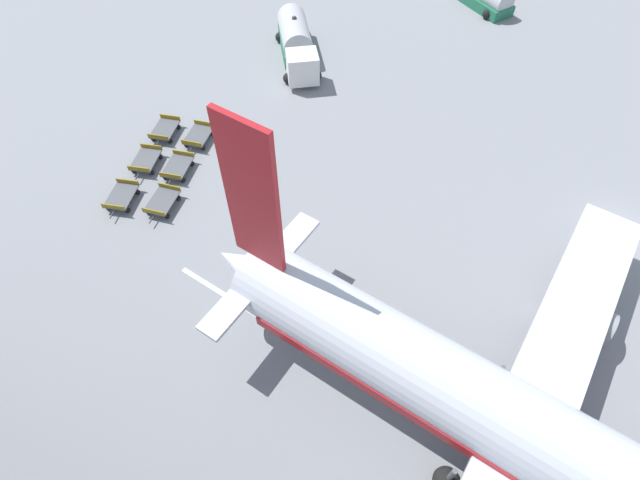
{
  "coord_description": "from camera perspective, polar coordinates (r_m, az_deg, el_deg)",
  "views": [
    {
      "loc": [
        27.04,
        -8.35,
        25.34
      ],
      "look_at": [
        10.83,
        -16.43,
        1.91
      ],
      "focal_mm": 28.0,
      "sensor_mm": 36.0,
      "label": 1
    }
  ],
  "objects": [
    {
      "name": "baggage_dolly_row_near_col_b",
      "position": [
        38.43,
        -19.27,
        8.58
      ],
      "size": [
        3.24,
        2.23,
        0.92
      ],
      "color": "#515459",
      "rests_on": "ground_plane"
    },
    {
      "name": "ground_plane",
      "position": [
        37.99,
        30.95,
        1.06
      ],
      "size": [
        500.0,
        500.0,
        0.0
      ],
      "primitive_type": "plane",
      "color": "gray"
    },
    {
      "name": "stand_guidance_stripe",
      "position": [
        27.3,
        6.44,
        -16.6
      ],
      "size": [
        3.77,
        27.15,
        0.01
      ],
      "color": "white",
      "rests_on": "ground_plane"
    },
    {
      "name": "baggage_dolly_row_mid_a_col_b",
      "position": [
        37.24,
        -15.95,
        8.01
      ],
      "size": [
        3.24,
        2.13,
        0.92
      ],
      "color": "#515459",
      "rests_on": "ground_plane"
    },
    {
      "name": "baggage_dolly_row_mid_a_col_a",
      "position": [
        39.38,
        -13.71,
        11.47
      ],
      "size": [
        3.23,
        2.05,
        0.92
      ],
      "color": "#515459",
      "rests_on": "ground_plane"
    },
    {
      "name": "baggage_dolly_row_near_col_c",
      "position": [
        36.4,
        -21.73,
        4.61
      ],
      "size": [
        3.24,
        2.24,
        0.92
      ],
      "color": "#515459",
      "rests_on": "ground_plane"
    },
    {
      "name": "fuel_tanker_primary",
      "position": [
        47.0,
        -2.71,
        21.58
      ],
      "size": [
        8.87,
        7.32,
        3.25
      ],
      "color": "white",
      "rests_on": "ground_plane"
    },
    {
      "name": "airplane",
      "position": [
        24.79,
        24.34,
        -20.59
      ],
      "size": [
        31.2,
        36.68,
        13.89
      ],
      "color": "silver",
      "rests_on": "ground_plane"
    },
    {
      "name": "baggage_dolly_row_mid_a_col_c",
      "position": [
        35.15,
        -17.56,
        4.18
      ],
      "size": [
        3.23,
        2.03,
        0.92
      ],
      "color": "#515459",
      "rests_on": "ground_plane"
    },
    {
      "name": "baggage_dolly_row_near_col_a",
      "position": [
        40.61,
        -17.3,
        11.94
      ],
      "size": [
        3.24,
        2.17,
        0.92
      ],
      "color": "#515459",
      "rests_on": "ground_plane"
    }
  ]
}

